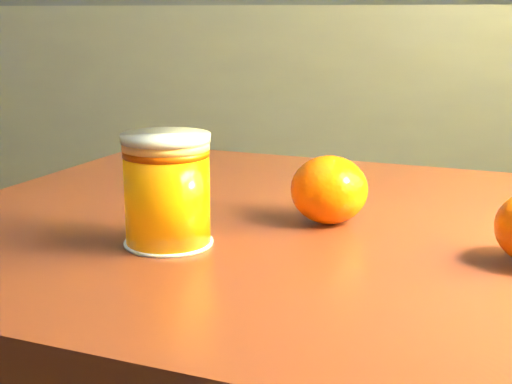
# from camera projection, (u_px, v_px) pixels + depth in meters

# --- Properties ---
(kitchen_counter) EXTENTS (3.15, 0.60, 0.90)m
(kitchen_counter) POSITION_uv_depth(u_px,v_px,m) (82.00, 159.00, 2.18)
(kitchen_counter) COLOR #525257
(kitchen_counter) RESTS_ON ground
(table) EXTENTS (1.02, 0.81, 0.68)m
(table) POSITION_uv_depth(u_px,v_px,m) (381.00, 316.00, 0.69)
(table) COLOR maroon
(table) RESTS_ON ground
(juice_glass) EXTENTS (0.08, 0.08, 0.10)m
(juice_glass) POSITION_uv_depth(u_px,v_px,m) (167.00, 191.00, 0.62)
(juice_glass) COLOR orange
(juice_glass) RESTS_ON table
(orange_front) EXTENTS (0.09, 0.09, 0.07)m
(orange_front) POSITION_uv_depth(u_px,v_px,m) (329.00, 190.00, 0.69)
(orange_front) COLOR #FB6005
(orange_front) RESTS_ON table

